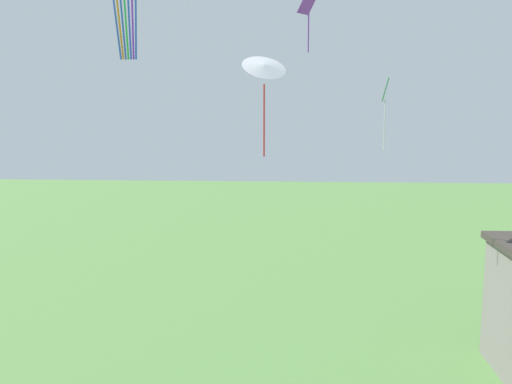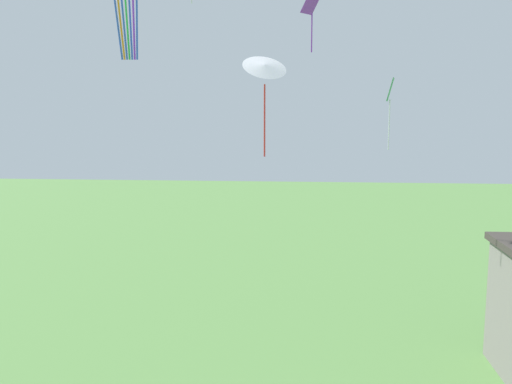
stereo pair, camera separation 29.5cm
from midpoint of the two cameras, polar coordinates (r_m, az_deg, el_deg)
name	(u,v)px [view 1 (the left image)]	position (r m, az deg, el deg)	size (l,w,h in m)	color
kite_green_diamond	(385,98)	(26.98, 12.50, 9.12)	(0.44, 0.83, 3.26)	green
kite_purple_streamer	(309,7)	(23.32, 4.92, 17.99)	(0.93, 0.98, 2.42)	purple
kite_white_delta	(264,68)	(16.85, 0.31, 12.33)	(1.61, 1.52, 3.03)	white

